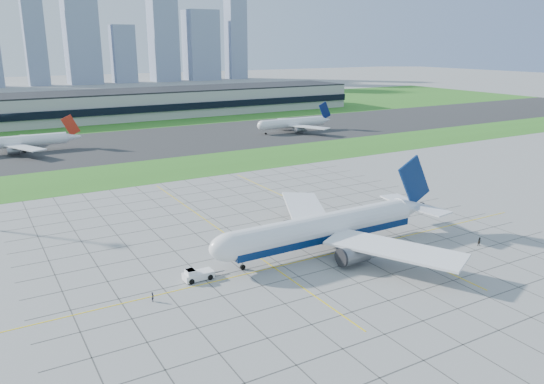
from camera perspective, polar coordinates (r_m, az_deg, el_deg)
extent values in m
plane|color=#9A9A95|center=(112.21, 4.11, -6.70)|extent=(1400.00, 1400.00, 0.00)
cube|color=#316D1F|center=(189.89, -11.34, 2.42)|extent=(700.00, 35.00, 0.04)
cube|color=#383838|center=(241.61, -15.66, 4.97)|extent=(700.00, 75.00, 0.04)
cube|color=#316D1F|center=(348.08, -20.41, 7.71)|extent=(700.00, 145.00, 0.04)
cube|color=#474744|center=(105.09, -21.82, -9.47)|extent=(0.18, 130.00, 0.02)
cube|color=#474744|center=(106.22, -17.53, -8.77)|extent=(0.18, 130.00, 0.02)
cube|color=#474744|center=(107.93, -13.37, -8.04)|extent=(0.18, 130.00, 0.02)
cube|color=#474744|center=(110.20, -9.37, -7.31)|extent=(0.18, 130.00, 0.02)
cube|color=#474744|center=(112.99, -5.56, -6.57)|extent=(0.18, 130.00, 0.02)
cube|color=#474744|center=(116.27, -1.96, -5.84)|extent=(0.18, 130.00, 0.02)
cube|color=#474744|center=(119.99, 1.41, -5.14)|extent=(0.18, 130.00, 0.02)
cube|color=#474744|center=(124.11, 4.57, -4.46)|extent=(0.18, 130.00, 0.02)
cube|color=#474744|center=(128.60, 7.51, -3.82)|extent=(0.18, 130.00, 0.02)
cube|color=#474744|center=(133.42, 10.24, -3.21)|extent=(0.18, 130.00, 0.02)
cube|color=#474744|center=(138.54, 12.78, -2.64)|extent=(0.18, 130.00, 0.02)
cube|color=#474744|center=(143.91, 15.12, -2.10)|extent=(0.18, 130.00, 0.02)
cube|color=#474744|center=(149.52, 17.29, -1.61)|extent=(0.18, 130.00, 0.02)
cube|color=#474744|center=(85.78, 19.84, -15.18)|extent=(110.00, 0.18, 0.02)
cube|color=#474744|center=(90.27, 15.90, -13.18)|extent=(110.00, 0.18, 0.02)
cube|color=#474744|center=(95.22, 12.40, -11.33)|extent=(110.00, 0.18, 0.02)
cube|color=#474744|center=(100.56, 9.30, -9.64)|extent=(110.00, 0.18, 0.02)
cube|color=#474744|center=(106.24, 6.55, -8.09)|extent=(110.00, 0.18, 0.02)
cube|color=#474744|center=(112.20, 4.11, -6.70)|extent=(110.00, 0.18, 0.02)
cube|color=#474744|center=(118.40, 1.92, -5.43)|extent=(110.00, 0.18, 0.02)
cube|color=#474744|center=(124.81, -0.03, -4.29)|extent=(110.00, 0.18, 0.02)
cube|color=#474744|center=(131.39, -1.79, -3.25)|extent=(110.00, 0.18, 0.02)
cube|color=#474744|center=(138.12, -3.37, -2.32)|extent=(110.00, 0.18, 0.02)
cube|color=#474744|center=(144.98, -4.81, -1.47)|extent=(110.00, 0.18, 0.02)
cube|color=#474744|center=(151.95, -6.11, -0.69)|extent=(110.00, 0.18, 0.02)
cube|color=#474744|center=(159.02, -7.29, 0.01)|extent=(110.00, 0.18, 0.02)
cube|color=#474744|center=(166.18, -8.38, 0.66)|extent=(110.00, 0.18, 0.02)
cube|color=yellow|center=(110.68, 4.69, -7.03)|extent=(120.00, 0.25, 0.03)
cube|color=yellow|center=(123.80, -4.99, -4.52)|extent=(0.25, 100.00, 0.03)
cube|color=yellow|center=(137.29, 5.64, -2.48)|extent=(0.25, 100.00, 0.03)
cube|color=#B7B7B2|center=(332.41, -12.88, 9.26)|extent=(260.00, 42.00, 15.00)
cube|color=black|center=(312.14, -11.66, 8.84)|extent=(260.00, 1.00, 4.00)
cube|color=black|center=(331.67, -12.97, 10.61)|extent=(260.00, 42.00, 0.80)
cube|color=#8491AD|center=(609.76, -24.15, 14.54)|extent=(20.00, 18.00, 88.00)
cube|color=#8491AD|center=(617.80, -20.06, 17.83)|extent=(33.00, 29.70, 150.00)
cube|color=#8491AD|center=(626.78, -15.71, 14.10)|extent=(24.00, 21.60, 62.00)
cube|color=#8491AD|center=(640.78, -11.69, 17.33)|extent=(29.00, 26.10, 128.00)
cube|color=#8491AD|center=(656.88, -7.64, 15.36)|extent=(36.00, 32.40, 80.00)
cube|color=#8491AD|center=(676.12, -3.93, 16.53)|extent=(22.00, 19.80, 105.00)
cylinder|color=white|center=(112.67, 5.60, -3.75)|extent=(43.79, 6.25, 5.70)
cube|color=#07204E|center=(113.28, 5.58, -4.61)|extent=(43.79, 5.87, 1.52)
ellipsoid|color=white|center=(101.91, -4.40, -5.86)|extent=(9.20, 5.82, 5.70)
cube|color=black|center=(100.90, -5.47, -5.83)|extent=(2.13, 3.07, 0.57)
cone|color=white|center=(128.52, 14.69, -1.60)|extent=(7.67, 5.51, 5.42)
cube|color=#07204E|center=(127.16, 15.04, 1.18)|extent=(10.37, 0.60, 12.13)
cube|color=white|center=(127.84, 3.62, -1.77)|extent=(19.12, 27.72, 0.92)
cube|color=white|center=(105.69, 13.02, -5.99)|extent=(19.62, 27.63, 0.92)
cylinder|color=slate|center=(121.30, 2.77, -3.68)|extent=(6.22, 3.69, 3.61)
cylinder|color=slate|center=(106.38, 8.77, -6.71)|extent=(6.22, 3.69, 3.61)
cylinder|color=gray|center=(104.47, -3.18, -7.71)|extent=(0.35, 0.35, 2.47)
cylinder|color=black|center=(104.75, -3.17, -8.06)|extent=(1.05, 0.49, 1.05)
cylinder|color=black|center=(119.26, 6.52, -5.06)|extent=(1.25, 1.16, 1.24)
cylinder|color=black|center=(114.84, 8.37, -5.97)|extent=(1.25, 1.16, 1.24)
cube|color=white|center=(101.32, -7.94, -8.86)|extent=(5.63, 2.68, 1.31)
cube|color=white|center=(100.43, -8.75, -8.54)|extent=(1.70, 2.07, 1.03)
cube|color=black|center=(100.35, -8.75, -8.44)|extent=(1.52, 1.88, 0.65)
cube|color=gray|center=(102.89, -5.86, -8.56)|extent=(2.80, 0.20, 0.17)
cylinder|color=black|center=(101.86, -9.18, -8.98)|extent=(1.03, 0.48, 1.03)
cylinder|color=black|center=(99.80, -8.65, -9.50)|extent=(1.03, 0.48, 1.03)
cylinder|color=black|center=(103.13, -7.24, -8.58)|extent=(1.03, 0.48, 1.03)
cylinder|color=black|center=(101.10, -6.67, -9.07)|extent=(1.03, 0.48, 1.03)
imported|color=black|center=(94.68, -12.71, -10.95)|extent=(0.67, 0.75, 1.72)
imported|color=black|center=(124.72, 21.44, -4.98)|extent=(1.02, 0.85, 1.91)
cylinder|color=white|center=(237.47, -26.01, 4.87)|extent=(39.99, 4.80, 4.80)
cube|color=red|center=(239.25, -20.85, 6.72)|extent=(7.46, 0.40, 9.15)
cube|color=white|center=(248.62, -25.57, 5.16)|extent=(13.89, 20.66, 0.40)
cube|color=white|center=(226.99, -25.05, 4.35)|extent=(13.89, 20.66, 0.40)
cylinder|color=black|center=(240.55, -25.15, 4.12)|extent=(1.00, 1.00, 1.00)
cylinder|color=black|center=(236.23, -25.05, 3.95)|extent=(1.00, 1.00, 1.00)
cylinder|color=white|center=(265.60, 2.24, 7.44)|extent=(34.86, 4.80, 4.80)
cube|color=#07154D|center=(275.73, 5.70, 8.73)|extent=(7.46, 0.40, 9.15)
cube|color=white|center=(276.22, 1.44, 7.60)|extent=(13.89, 20.66, 0.40)
cube|color=white|center=(257.95, 4.02, 6.99)|extent=(13.89, 20.66, 0.40)
cylinder|color=black|center=(269.58, 2.51, 6.70)|extent=(1.00, 1.00, 1.00)
cylinder|color=black|center=(265.94, 3.02, 6.57)|extent=(1.00, 1.00, 1.00)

